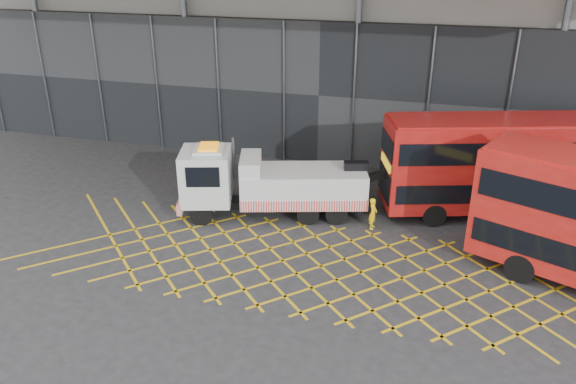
% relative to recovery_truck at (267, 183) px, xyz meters
% --- Properties ---
extents(ground_plane, '(120.00, 120.00, 0.00)m').
position_rel_recovery_truck_xyz_m(ground_plane, '(-1.29, -3.87, -1.64)').
color(ground_plane, '#262628').
extents(road_markings, '(26.36, 7.16, 0.01)m').
position_rel_recovery_truck_xyz_m(road_markings, '(3.51, -3.87, -1.63)').
color(road_markings, gold).
rests_on(road_markings, ground_plane).
extents(recovery_truck, '(10.12, 4.76, 3.55)m').
position_rel_recovery_truck_xyz_m(recovery_truck, '(0.00, 0.00, 0.00)').
color(recovery_truck, black).
rests_on(recovery_truck, ground_plane).
extents(bus_towed, '(11.78, 6.07, 4.70)m').
position_rel_recovery_truck_xyz_m(bus_towed, '(10.77, 3.23, 0.97)').
color(bus_towed, '#9E0F0C').
rests_on(bus_towed, ground_plane).
extents(worker, '(0.37, 0.55, 1.47)m').
position_rel_recovery_truck_xyz_m(worker, '(5.01, -0.01, -0.90)').
color(worker, yellow).
rests_on(worker, ground_plane).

